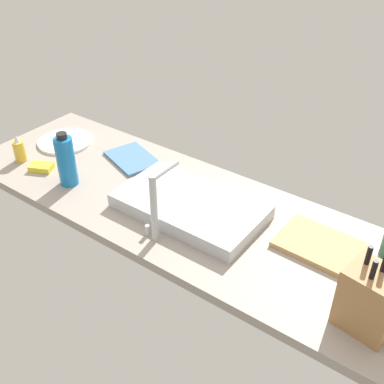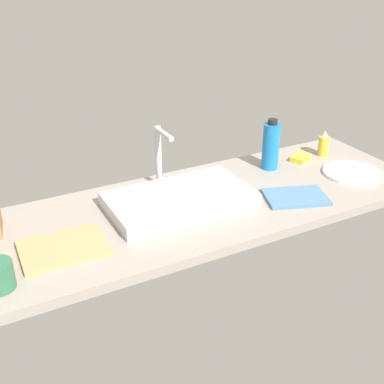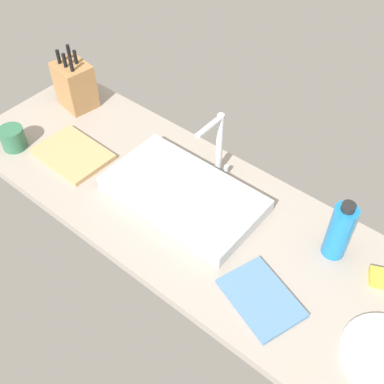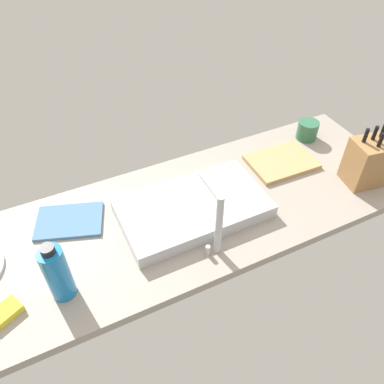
% 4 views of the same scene
% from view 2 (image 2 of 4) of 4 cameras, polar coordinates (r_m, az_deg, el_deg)
% --- Properties ---
extents(countertop_slab, '(1.85, 0.60, 0.04)m').
position_cam_2_polar(countertop_slab, '(1.83, 0.38, -1.89)').
color(countertop_slab, gray).
rests_on(countertop_slab, ground).
extents(sink_basin, '(0.52, 0.29, 0.05)m').
position_cam_2_polar(sink_basin, '(1.80, -1.44, -0.88)').
color(sink_basin, '#B7BABF').
rests_on(sink_basin, countertop_slab).
extents(faucet, '(0.06, 0.13, 0.25)m').
position_cam_2_polar(faucet, '(1.89, -3.68, 4.56)').
color(faucet, '#B7BABF').
rests_on(faucet, countertop_slab).
extents(cutting_board, '(0.27, 0.20, 0.02)m').
position_cam_2_polar(cutting_board, '(1.61, -14.68, -6.31)').
color(cutting_board, tan).
rests_on(cutting_board, countertop_slab).
extents(soap_bottle, '(0.05, 0.05, 0.12)m').
position_cam_2_polar(soap_bottle, '(2.30, 15.02, 5.29)').
color(soap_bottle, gold).
rests_on(soap_bottle, countertop_slab).
extents(water_bottle, '(0.07, 0.07, 0.22)m').
position_cam_2_polar(water_bottle, '(2.10, 9.13, 5.32)').
color(water_bottle, '#1970B7').
rests_on(water_bottle, countertop_slab).
extents(dinner_plate, '(0.24, 0.24, 0.01)m').
position_cam_2_polar(dinner_plate, '(2.16, 18.07, 2.15)').
color(dinner_plate, white).
rests_on(dinner_plate, countertop_slab).
extents(dish_towel, '(0.27, 0.23, 0.01)m').
position_cam_2_polar(dish_towel, '(1.90, 11.93, -0.56)').
color(dish_towel, teal).
rests_on(dish_towel, countertop_slab).
extents(dish_sponge, '(0.11, 0.09, 0.02)m').
position_cam_2_polar(dish_sponge, '(2.24, 12.47, 3.87)').
color(dish_sponge, yellow).
rests_on(dish_sponge, countertop_slab).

